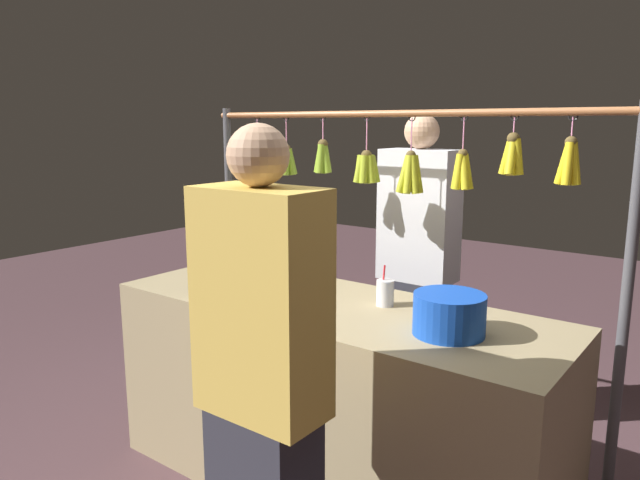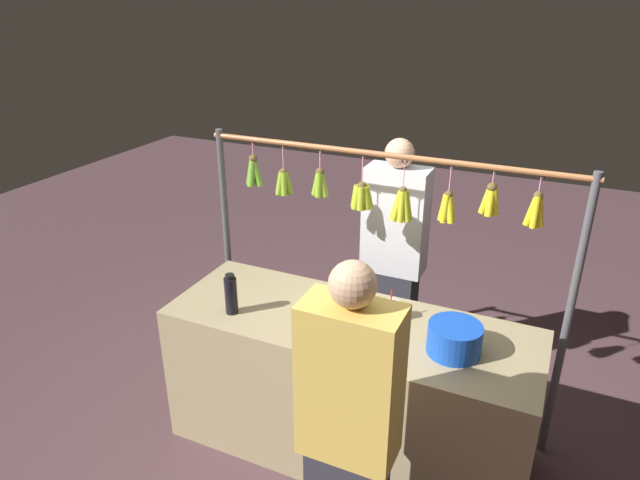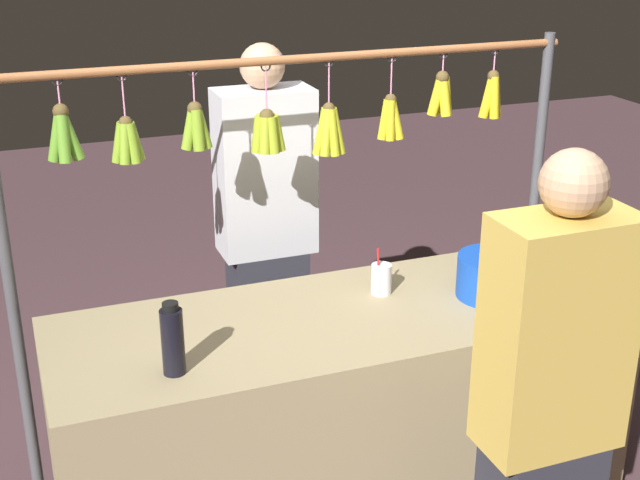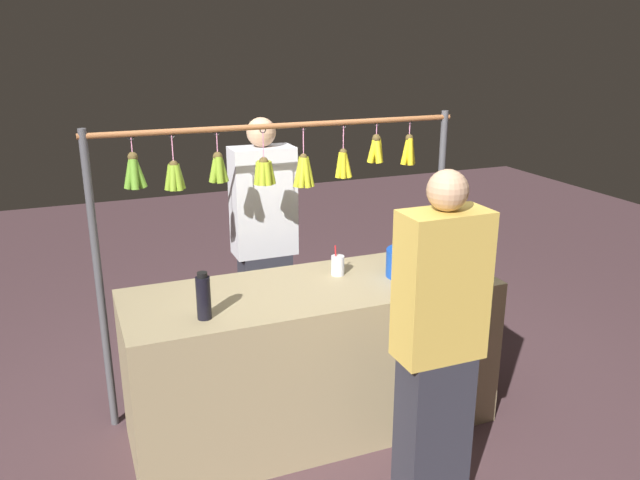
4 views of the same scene
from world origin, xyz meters
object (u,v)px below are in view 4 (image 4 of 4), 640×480
(water_bottle, at_px, (203,297))
(customer_person, at_px, (438,349))
(blue_bucket, at_px, (410,263))
(vendor_person, at_px, (264,248))
(drink_cup, at_px, (338,265))

(water_bottle, relative_size, customer_person, 0.14)
(water_bottle, xyz_separation_m, blue_bucket, (-1.21, -0.14, -0.04))
(water_bottle, distance_m, vendor_person, 1.20)
(drink_cup, bearing_deg, blue_bucket, 156.08)
(water_bottle, distance_m, customer_person, 1.13)
(blue_bucket, height_order, vendor_person, vendor_person)
(customer_person, bearing_deg, drink_cup, -83.11)
(water_bottle, relative_size, blue_bucket, 0.89)
(water_bottle, distance_m, blue_bucket, 1.22)
(drink_cup, bearing_deg, vendor_person, -72.98)
(vendor_person, bearing_deg, customer_person, 101.46)
(vendor_person, bearing_deg, drink_cup, 107.02)
(vendor_person, height_order, customer_person, vendor_person)
(water_bottle, xyz_separation_m, drink_cup, (-0.84, -0.30, -0.06))
(water_bottle, relative_size, vendor_person, 0.14)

